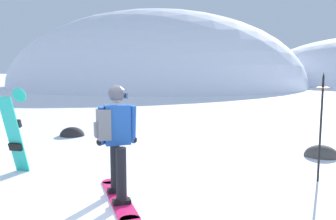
{
  "coord_description": "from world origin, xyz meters",
  "views": [
    {
      "loc": [
        1.78,
        -4.38,
        1.93
      ],
      "look_at": [
        -0.03,
        3.07,
        1.0
      ],
      "focal_mm": 35.27,
      "sensor_mm": 36.0,
      "label": 1
    }
  ],
  "objects_px": {
    "spare_snowboard": "(15,131)",
    "rock_mid": "(72,136)",
    "rock_dark": "(321,156)",
    "snowboarder_main": "(115,139)",
    "piste_marker_near": "(321,120)"
  },
  "relations": [
    {
      "from": "snowboarder_main",
      "to": "spare_snowboard",
      "type": "relative_size",
      "value": 1.07
    },
    {
      "from": "snowboarder_main",
      "to": "piste_marker_near",
      "type": "relative_size",
      "value": 0.9
    },
    {
      "from": "rock_mid",
      "to": "spare_snowboard",
      "type": "bearing_deg",
      "value": -76.31
    },
    {
      "from": "piste_marker_near",
      "to": "rock_mid",
      "type": "xyz_separation_m",
      "value": [
        -6.25,
        2.64,
        -1.08
      ]
    },
    {
      "from": "spare_snowboard",
      "to": "rock_dark",
      "type": "height_order",
      "value": "spare_snowboard"
    },
    {
      "from": "spare_snowboard",
      "to": "rock_mid",
      "type": "height_order",
      "value": "spare_snowboard"
    },
    {
      "from": "snowboarder_main",
      "to": "rock_dark",
      "type": "distance_m",
      "value": 4.98
    },
    {
      "from": "spare_snowboard",
      "to": "rock_dark",
      "type": "relative_size",
      "value": 2.17
    },
    {
      "from": "piste_marker_near",
      "to": "spare_snowboard",
      "type": "bearing_deg",
      "value": -171.05
    },
    {
      "from": "snowboarder_main",
      "to": "rock_dark",
      "type": "height_order",
      "value": "snowboarder_main"
    },
    {
      "from": "snowboarder_main",
      "to": "rock_dark",
      "type": "xyz_separation_m",
      "value": [
        3.52,
        3.4,
        -0.92
      ]
    },
    {
      "from": "snowboarder_main",
      "to": "spare_snowboard",
      "type": "xyz_separation_m",
      "value": [
        -2.3,
        0.73,
        -0.11
      ]
    },
    {
      "from": "snowboarder_main",
      "to": "piste_marker_near",
      "type": "xyz_separation_m",
      "value": [
        3.1,
        1.58,
        0.16
      ]
    },
    {
      "from": "snowboarder_main",
      "to": "rock_mid",
      "type": "bearing_deg",
      "value": 126.73
    },
    {
      "from": "spare_snowboard",
      "to": "rock_mid",
      "type": "bearing_deg",
      "value": 103.69
    }
  ]
}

